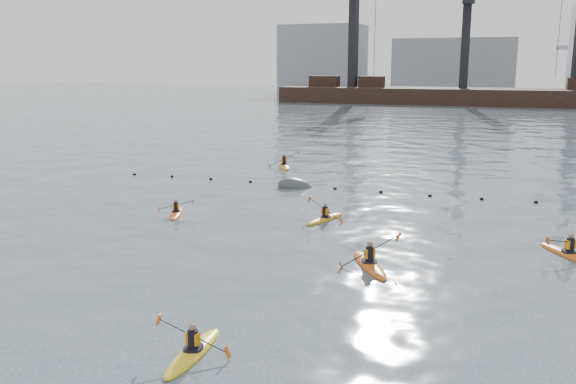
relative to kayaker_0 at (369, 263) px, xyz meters
name	(u,v)px	position (x,y,z in m)	size (l,w,h in m)	color
ground	(200,341)	(-3.25, -8.23, -0.11)	(400.00, 400.00, 0.00)	#35414D
float_line	(358,190)	(-3.75, 14.30, -0.08)	(33.24, 0.73, 0.24)	black
barge_pier	(461,94)	(-3.47, 101.76, 1.78)	(72.00, 19.30, 29.50)	black
skyline	(484,58)	(-1.01, 142.04, 9.13)	(141.00, 28.00, 22.00)	gray
kayaker_0	(369,263)	(0.00, 0.00, 0.00)	(2.46, 3.55, 1.48)	#C15712
kayaker_1	(193,351)	(-3.05, -9.02, -0.01)	(2.22, 3.25, 1.19)	yellow
kayaker_2	(176,213)	(-11.53, 4.95, -0.02)	(1.87, 2.90, 0.98)	#F05516
kayaker_3	(325,218)	(-3.69, 6.45, -0.02)	(2.13, 3.20, 1.25)	#C59117
kayaker_4	(569,254)	(7.64, 4.07, 0.00)	(2.61, 3.30, 1.13)	#D26113
kayaker_5	(284,165)	(-11.25, 21.20, 0.00)	(2.32, 3.56, 1.43)	gold
mooring_buoy	(295,187)	(-7.87, 13.98, -0.11)	(2.34, 1.38, 1.17)	#3A3C3F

